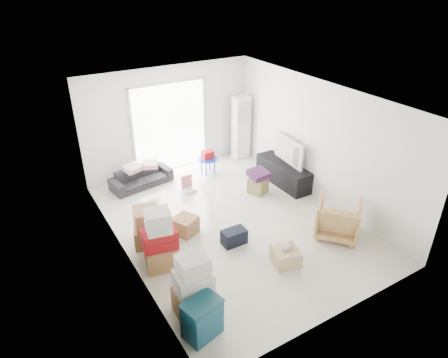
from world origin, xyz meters
The scene contains 21 objects.
room_shell centered at (0.00, 0.00, 1.35)m, with size 4.98×6.48×3.18m.
sliding_door centered at (0.00, 2.98, 1.24)m, with size 2.10×0.04×2.33m.
ac_tower centered at (1.95, 2.65, 0.88)m, with size 0.45×0.30×1.75m, color white.
tv_console centered at (2.00, 0.81, 0.27)m, with size 0.49×1.62×0.54m, color black.
television centered at (2.00, 0.81, 0.61)m, with size 1.11×0.64×0.15m, color black.
sofa centered at (-1.05, 2.50, 0.30)m, with size 1.51×0.44×0.59m, color #2A2A2F.
pillow_left centered at (-1.25, 2.47, 0.65)m, with size 0.35×0.28×0.11m, color #F5B2C4.
pillow_right centered at (-0.80, 2.45, 0.65)m, with size 0.34×0.27×0.12m, color #F5B2C4.
armchair centered at (1.57, -1.46, 0.42)m, with size 0.81×0.76×0.84m, color tan.
storage_bins centered at (-1.90, -2.25, 0.32)m, with size 0.63×0.51×0.63m.
box_stack_a centered at (-1.80, -1.80, 0.48)m, with size 0.61×0.52×1.08m.
box_stack_b centered at (-1.80, -0.50, 0.49)m, with size 0.68×0.67×1.14m.
box_stack_c centered at (-1.77, 0.18, 0.39)m, with size 0.66×0.60×0.81m.
loose_box centered at (-1.00, 0.16, 0.18)m, with size 0.43×0.43×0.36m, color olive.
duffel_bag centered at (-0.34, -0.64, 0.15)m, with size 0.47×0.28×0.30m, color black.
ottoman centered at (1.20, 0.75, 0.19)m, with size 0.38×0.38×0.38m, color #979057.
blanket centered at (1.20, 0.75, 0.45)m, with size 0.42×0.42×0.14m, color #4B2052.
kids_table centered at (0.67, 2.24, 0.45)m, with size 0.50×0.50×0.63m.
toy_walker centered at (-0.19, 1.66, 0.11)m, with size 0.29×0.26×0.39m.
wood_crate centered at (0.15, -1.62, 0.15)m, with size 0.46×0.46×0.31m, color tan.
plush_bunny centered at (0.18, -1.61, 0.37)m, with size 0.28×0.16×0.14m.
Camera 1 is at (-3.74, -5.93, 4.80)m, focal length 32.00 mm.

